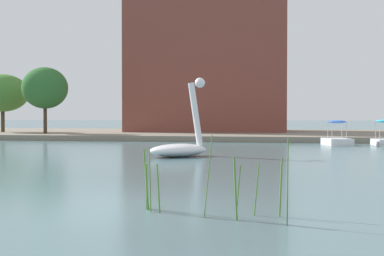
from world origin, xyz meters
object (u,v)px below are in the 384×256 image
Objects in this scene: pedal_boat_blue at (337,139)px; tree_sapling_by_fence at (45,88)px; pedal_boat_cyan at (384,138)px; swan_boat at (181,144)px; tree_broadleaf_behind_dock at (3,93)px.

pedal_boat_blue is 23.46m from tree_sapling_by_fence.
pedal_boat_cyan is 0.38× the size of tree_sapling_by_fence.
pedal_boat_blue is 0.44× the size of tree_sapling_by_fence.
pedal_boat_blue is at bearing -176.67° from pedal_boat_cyan.
tree_broadleaf_behind_dock is at bearing 136.49° from swan_boat.
swan_boat is at bearing -135.94° from pedal_boat_cyan.
pedal_boat_cyan reaches higher than pedal_boat_blue.
tree_broadleaf_behind_dock is at bearing 162.26° from pedal_boat_blue.
swan_boat is at bearing -47.98° from tree_sapling_by_fence.
pedal_boat_cyan is at bearing 3.33° from pedal_boat_blue.
pedal_boat_cyan is at bearing 44.06° from swan_boat.
swan_boat is 0.64× the size of tree_sapling_by_fence.
tree_broadleaf_behind_dock is at bearing 164.07° from pedal_boat_cyan.
tree_sapling_by_fence reaches higher than pedal_boat_cyan.
tree_broadleaf_behind_dock reaches higher than swan_boat.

